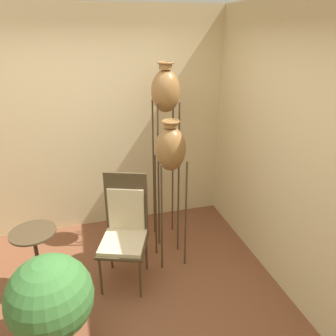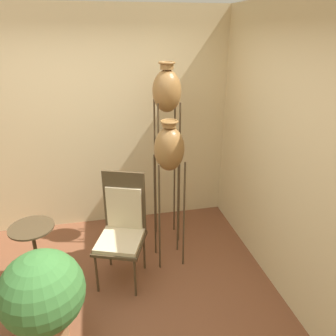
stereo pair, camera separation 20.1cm
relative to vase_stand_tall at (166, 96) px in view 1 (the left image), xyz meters
The scene contains 8 objects.
ground_plane 2.26m from the vase_stand_tall, 125.54° to the right, with size 14.00×14.00×0.00m, color brown.
wall_back 1.09m from the vase_stand_tall, 143.73° to the left, with size 7.40×0.06×2.70m.
wall_right 1.52m from the vase_stand_tall, 51.00° to the right, with size 0.06×7.40×2.70m.
vase_stand_tall is the anchor object (origin of this frame).
vase_stand_medium 0.64m from the vase_stand_tall, 99.07° to the right, with size 0.30×0.30×1.62m.
chair 1.42m from the vase_stand_tall, 135.66° to the right, with size 0.59×0.61×1.14m.
side_table 2.00m from the vase_stand_tall, 157.99° to the right, with size 0.42×0.42×0.70m.
potted_plant 2.21m from the vase_stand_tall, 135.25° to the right, with size 0.67×0.67×0.85m.
Camera 1 is at (-0.11, -2.23, 2.42)m, focal length 35.00 mm.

